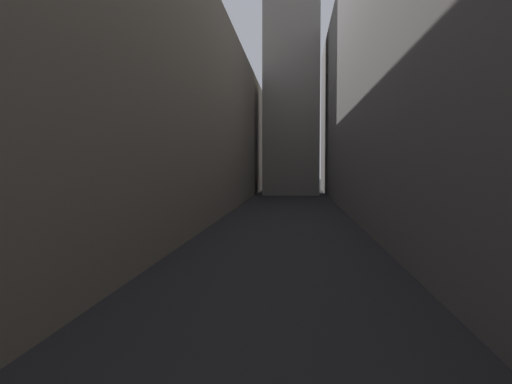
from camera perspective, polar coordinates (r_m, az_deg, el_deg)
ground_plane at (r=38.52m, az=3.43°, el=-3.56°), size 264.00×264.00×0.00m
building_block_left at (r=42.29m, az=-11.99°, el=9.44°), size 11.34×108.00×18.37m
building_block_right at (r=42.47m, az=20.03°, el=13.76°), size 12.40×108.00×24.92m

